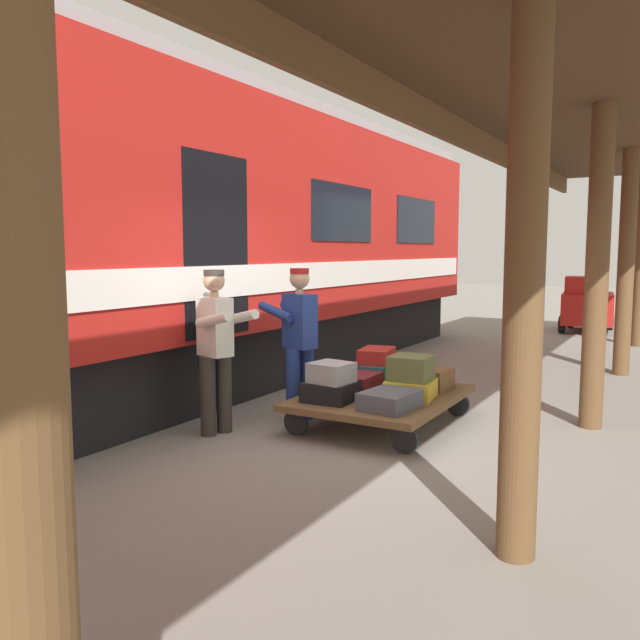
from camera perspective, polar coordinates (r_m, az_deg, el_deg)
name	(u,v)px	position (r m, az deg, el deg)	size (l,w,h in m)	color
ground_plane	(370,443)	(6.54, 4.44, -10.75)	(60.00, 60.00, 0.00)	gray
platform_canopy	(571,78)	(5.89, 21.23, 19.27)	(3.20, 17.86, 3.56)	brown
train_car	(120,237)	(8.28, -17.21, 7.01)	(3.02, 16.95, 4.00)	#B21E19
luggage_cart	(381,398)	(7.11, 5.44, -6.90)	(1.50, 1.99, 0.34)	brown
suitcase_maroon_trunk	(354,382)	(7.23, 3.01, -5.50)	(0.49, 0.54, 0.20)	maroon
suitcase_yellow_case	(411,389)	(6.96, 8.00, -6.04)	(0.48, 0.50, 0.19)	gold
suitcase_slate_roller	(390,400)	(6.46, 6.17, -7.02)	(0.45, 0.57, 0.18)	#4C515B
suitcase_black_hardshell	(330,391)	(6.75, 0.90, -6.29)	(0.49, 0.47, 0.20)	black
suitcase_brown_leather	(429,378)	(7.45, 9.57, -5.09)	(0.46, 0.44, 0.23)	brown
suitcase_teal_softside	(375,373)	(7.71, 4.85, -4.65)	(0.45, 0.54, 0.23)	#1E666B
suitcase_red_plastic	(377,356)	(7.69, 5.00, -3.15)	(0.35, 0.51, 0.17)	#AD231E
suitcase_olive_duffel	(411,368)	(6.92, 8.02, -4.20)	(0.42, 0.41, 0.26)	brown
suitcase_gray_aluminum	(331,373)	(6.67, 1.01, -4.65)	(0.39, 0.37, 0.21)	#9EA0A5
porter_in_overalls	(299,338)	(7.19, -1.90, -1.63)	(0.73, 0.56, 1.70)	navy
porter_by_door	(216,346)	(6.71, -9.13, -2.26)	(0.73, 0.56, 1.70)	#332D28
baggage_tug	(587,305)	(16.30, 22.48, 1.23)	(1.29, 1.82, 1.30)	#B21E19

